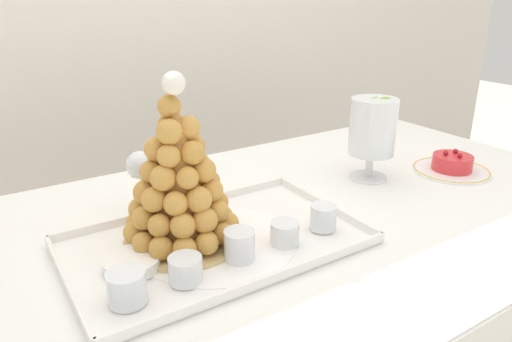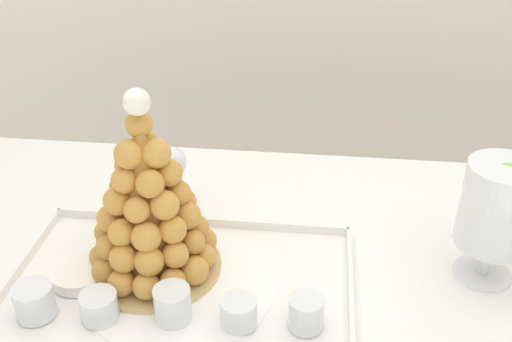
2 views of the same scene
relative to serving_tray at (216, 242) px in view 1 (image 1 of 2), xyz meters
The scene contains 12 objects.
buffet_table 0.26m from the serving_tray, ahead, with size 1.67×0.93×0.79m.
serving_tray is the anchor object (origin of this frame).
croquembouche 0.15m from the serving_tray, 143.00° to the left, with size 0.23×0.23×0.34m.
dessert_cup_left 0.23m from the serving_tray, 155.49° to the right, with size 0.06×0.06×0.05m.
dessert_cup_mid_left 0.14m from the serving_tray, 139.45° to the right, with size 0.06×0.06×0.05m.
dessert_cup_centre 0.09m from the serving_tray, 85.09° to the right, with size 0.06×0.06×0.06m.
dessert_cup_mid_right 0.14m from the serving_tray, 35.69° to the right, with size 0.06×0.06×0.05m.
dessert_cup_right 0.23m from the serving_tray, 18.89° to the right, with size 0.05×0.05×0.05m.
creme_brulee_ramekin 0.17m from the serving_tray, behind, with size 0.10×0.10×0.02m.
macaron_goblet 0.54m from the serving_tray, 10.21° to the left, with size 0.12×0.12×0.23m.
fruit_tart_plate 0.75m from the serving_tray, ahead, with size 0.21×0.21×0.06m.
wine_glass 0.26m from the serving_tray, 105.95° to the left, with size 0.06×0.06×0.14m.
Camera 1 is at (-0.61, -0.78, 1.27)m, focal length 33.05 mm.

